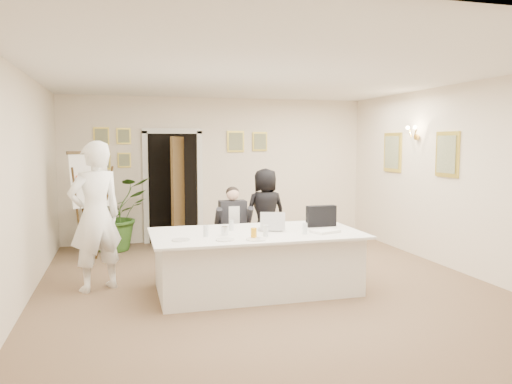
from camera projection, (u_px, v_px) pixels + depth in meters
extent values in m
plane|color=brown|center=(268.00, 288.00, 6.66)|extent=(7.00, 7.00, 0.00)
cube|color=white|center=(269.00, 74.00, 6.38)|extent=(6.00, 7.00, 0.02)
cube|color=white|center=(218.00, 169.00, 9.88)|extent=(6.00, 0.10, 2.80)
cube|color=white|center=(426.00, 227.00, 3.16)|extent=(6.00, 0.10, 2.80)
cube|color=white|center=(19.00, 189.00, 5.74)|extent=(0.10, 7.00, 2.80)
cube|color=white|center=(465.00, 179.00, 7.30)|extent=(0.10, 7.00, 2.80)
cube|color=black|center=(173.00, 188.00, 9.66)|extent=(0.92, 0.06, 2.10)
cube|color=white|center=(146.00, 189.00, 9.49)|extent=(0.10, 0.06, 2.20)
cube|color=white|center=(200.00, 188.00, 9.76)|extent=(0.10, 0.06, 2.20)
cube|color=#32230F|center=(178.00, 191.00, 9.27)|extent=(0.33, 0.81, 2.02)
cube|color=white|center=(256.00, 262.00, 6.50)|extent=(2.51, 1.26, 0.75)
cube|color=white|center=(256.00, 233.00, 6.47)|extent=(2.69, 1.44, 0.03)
cube|color=white|center=(87.00, 181.00, 7.93)|extent=(0.63, 0.41, 0.86)
imported|color=white|center=(95.00, 216.00, 6.47)|extent=(0.85, 0.74, 1.95)
imported|color=black|center=(265.00, 212.00, 8.51)|extent=(0.78, 0.56, 1.50)
imported|color=#2E581D|center=(114.00, 214.00, 8.94)|extent=(1.55, 1.53, 1.31)
cube|color=black|center=(321.00, 216.00, 6.88)|extent=(0.42, 0.13, 0.29)
cube|color=white|center=(325.00, 231.00, 6.43)|extent=(0.39, 0.33, 0.03)
cylinder|color=white|center=(181.00, 240.00, 5.90)|extent=(0.28, 0.28, 0.01)
cylinder|color=white|center=(225.00, 240.00, 5.91)|extent=(0.28, 0.28, 0.01)
cylinder|color=white|center=(256.00, 239.00, 5.94)|extent=(0.25, 0.25, 0.01)
cylinder|color=silver|center=(206.00, 231.00, 6.15)|extent=(0.08, 0.08, 0.14)
cylinder|color=silver|center=(266.00, 231.00, 6.17)|extent=(0.08, 0.08, 0.14)
cylinder|color=silver|center=(305.00, 228.00, 6.32)|extent=(0.07, 0.07, 0.14)
cylinder|color=silver|center=(231.00, 225.00, 6.56)|extent=(0.08, 0.08, 0.14)
cylinder|color=orange|center=(254.00, 233.00, 6.02)|extent=(0.09, 0.09, 0.13)
cylinder|color=silver|center=(225.00, 231.00, 6.24)|extent=(0.10, 0.10, 0.11)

